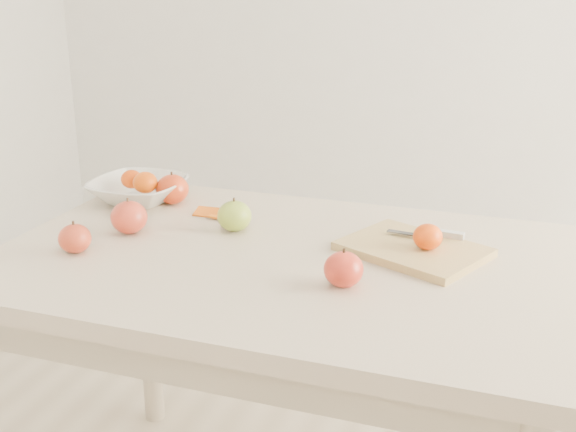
% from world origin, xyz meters
% --- Properties ---
extents(table, '(1.20, 0.80, 0.75)m').
position_xyz_m(table, '(0.00, 0.00, 0.65)').
color(table, beige).
rests_on(table, ground).
extents(cutting_board, '(0.34, 0.31, 0.02)m').
position_xyz_m(cutting_board, '(0.27, 0.10, 0.76)').
color(cutting_board, tan).
rests_on(cutting_board, table).
extents(board_tangerine, '(0.06, 0.06, 0.05)m').
position_xyz_m(board_tangerine, '(0.30, 0.09, 0.80)').
color(board_tangerine, '#D94C07').
rests_on(board_tangerine, cutting_board).
extents(fruit_bowl, '(0.24, 0.24, 0.06)m').
position_xyz_m(fruit_bowl, '(-0.47, 0.23, 0.78)').
color(fruit_bowl, white).
rests_on(fruit_bowl, table).
extents(bowl_tangerine_near, '(0.06, 0.06, 0.05)m').
position_xyz_m(bowl_tangerine_near, '(-0.50, 0.24, 0.80)').
color(bowl_tangerine_near, '#C73807').
rests_on(bowl_tangerine_near, fruit_bowl).
extents(bowl_tangerine_far, '(0.06, 0.06, 0.06)m').
position_xyz_m(bowl_tangerine_far, '(-0.44, 0.21, 0.81)').
color(bowl_tangerine_far, '#DB5407').
rests_on(bowl_tangerine_far, fruit_bowl).
extents(orange_peel_a, '(0.06, 0.05, 0.01)m').
position_xyz_m(orange_peel_a, '(-0.26, 0.19, 0.75)').
color(orange_peel_a, '#C4520D').
rests_on(orange_peel_a, table).
extents(orange_peel_b, '(0.05, 0.04, 0.01)m').
position_xyz_m(orange_peel_b, '(-0.22, 0.17, 0.75)').
color(orange_peel_b, '#D4640F').
rests_on(orange_peel_b, table).
extents(paring_knife, '(0.17, 0.05, 0.01)m').
position_xyz_m(paring_knife, '(0.31, 0.17, 0.78)').
color(paring_knife, silver).
rests_on(paring_knife, cutting_board).
extents(apple_green, '(0.08, 0.08, 0.07)m').
position_xyz_m(apple_green, '(-0.15, 0.10, 0.79)').
color(apple_green, olive).
rests_on(apple_green, table).
extents(apple_red_e, '(0.08, 0.08, 0.07)m').
position_xyz_m(apple_red_e, '(0.17, -0.11, 0.78)').
color(apple_red_e, maroon).
rests_on(apple_red_e, table).
extents(apple_red_a, '(0.08, 0.08, 0.08)m').
position_xyz_m(apple_red_a, '(-0.38, 0.24, 0.79)').
color(apple_red_a, '#A50913').
rests_on(apple_red_a, table).
extents(apple_red_b, '(0.08, 0.08, 0.08)m').
position_xyz_m(apple_red_b, '(-0.37, 0.01, 0.79)').
color(apple_red_b, maroon).
rests_on(apple_red_b, table).
extents(apple_red_d, '(0.07, 0.07, 0.06)m').
position_xyz_m(apple_red_d, '(-0.42, -0.13, 0.78)').
color(apple_red_d, maroon).
rests_on(apple_red_d, table).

